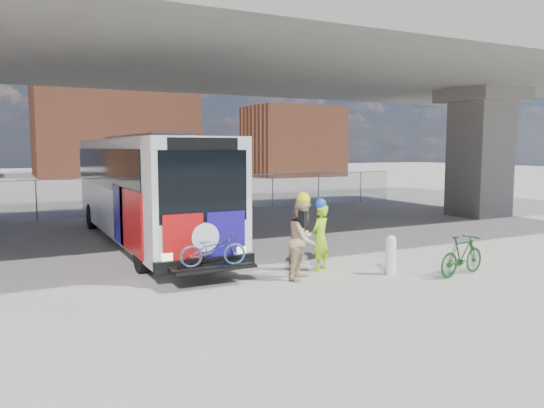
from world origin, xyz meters
TOP-DOWN VIEW (x-y plane):
  - ground at (0.00, 0.00)m, footprint 160.00×160.00m
  - bus at (-2.00, 4.11)m, footprint 2.67×12.95m
  - overpass at (0.00, 4.00)m, footprint 40.00×16.00m
  - chainlink_fence at (0.00, 12.00)m, footprint 30.00×0.06m
  - brick_buildings at (1.23, 48.23)m, footprint 54.00×22.00m
  - smokestack at (14.00, 55.00)m, footprint 2.20×2.20m
  - bollard at (2.50, -3.46)m, footprint 0.27×0.27m
  - cyclist_hivis at (1.13, -2.23)m, footprint 0.77×0.68m
  - cyclist_tan at (0.26, -2.81)m, footprint 1.22×1.20m
  - bike_parked at (4.07, -4.37)m, footprint 1.79×0.76m

SIDE VIEW (x-z plane):
  - ground at x=0.00m, z-range 0.00..0.00m
  - bike_parked at x=4.07m, z-range 0.00..1.04m
  - bollard at x=2.50m, z-range 0.04..1.06m
  - cyclist_hivis at x=1.13m, z-range -0.04..1.91m
  - cyclist_tan at x=0.26m, z-range -0.06..2.12m
  - chainlink_fence at x=0.00m, z-range -13.58..16.42m
  - bus at x=-2.00m, z-range 0.27..3.96m
  - brick_buildings at x=1.23m, z-range -0.58..11.42m
  - overpass at x=0.00m, z-range 2.57..10.52m
  - smokestack at x=14.00m, z-range 0.00..25.00m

